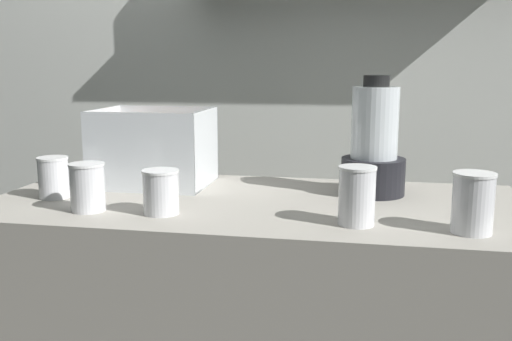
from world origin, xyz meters
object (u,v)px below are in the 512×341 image
Objects in this scene: blender_pitcher at (374,148)px; juice_cup_orange_far_right at (473,206)px; juice_cup_pomegranate_left at (88,189)px; carrot_display_bin at (154,161)px; juice_cup_orange_right at (357,199)px; juice_cup_beet_middle at (161,194)px; juice_cup_orange_far_left at (54,180)px.

blender_pitcher reaches higher than juice_cup_orange_far_right.
juice_cup_pomegranate_left is 0.89m from juice_cup_orange_far_right.
carrot_display_bin reaches higher than juice_cup_orange_right.
juice_cup_pomegranate_left is 1.11× the size of juice_cup_beet_middle.
juice_cup_pomegranate_left is at bearing -155.11° from blender_pitcher.
juice_cup_beet_middle is at bearing -148.12° from blender_pitcher.
blender_pitcher is (0.64, -0.01, 0.06)m from carrot_display_bin.
juice_cup_orange_far_left is at bearing -166.09° from blender_pitcher.
juice_cup_orange_far_left is 0.85× the size of juice_cup_orange_far_right.
carrot_display_bin is 0.30m from juice_cup_orange_far_left.
carrot_display_bin is at bearing 46.85° from juice_cup_orange_far_left.
blender_pitcher is at bearing 13.91° from juice_cup_orange_far_left.
juice_cup_pomegranate_left is at bearing -177.75° from juice_cup_beet_middle.
carrot_display_bin reaches higher than juice_cup_beet_middle.
juice_cup_orange_right is at bearing -96.81° from blender_pitcher.
carrot_display_bin is 2.48× the size of juice_cup_orange_far_right.
carrot_display_bin is 2.45× the size of juice_cup_orange_right.
juice_cup_beet_middle is 0.81× the size of juice_cup_orange_right.
carrot_display_bin is 1.00× the size of blender_pitcher.
juice_cup_beet_middle is (-0.50, -0.31, -0.08)m from blender_pitcher.
juice_cup_orange_far_right reaches higher than juice_cup_beet_middle.
juice_cup_orange_far_right is (0.84, -0.34, -0.01)m from carrot_display_bin.
juice_cup_pomegranate_left is at bearing 180.00° from juice_cup_orange_right.
juice_cup_orange_right reaches higher than juice_cup_orange_far_right.
juice_cup_pomegranate_left is at bearing -98.46° from carrot_display_bin.
carrot_display_bin is 0.91m from juice_cup_orange_far_right.
juice_cup_orange_far_right is (0.20, -0.34, -0.07)m from blender_pitcher.
juice_cup_orange_right is (0.60, -0.33, -0.01)m from carrot_display_bin.
carrot_display_bin is 0.64m from blender_pitcher.
blender_pitcher reaches higher than juice_cup_orange_far_left.
juice_cup_orange_far_left is at bearing 173.02° from juice_cup_orange_far_right.
juice_cup_orange_far_right is at bearing -6.98° from juice_cup_orange_far_left.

